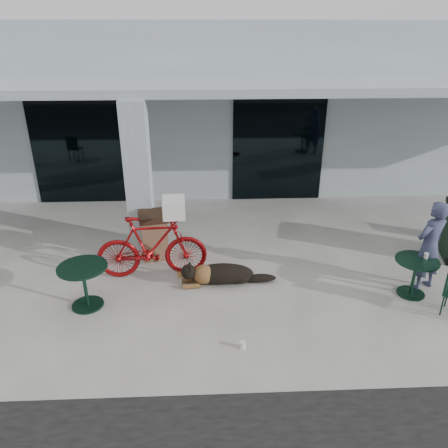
{
  "coord_description": "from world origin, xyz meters",
  "views": [
    {
      "loc": [
        -0.13,
        -6.25,
        4.44
      ],
      "look_at": [
        0.2,
        1.17,
        1.0
      ],
      "focal_mm": 35.0,
      "sensor_mm": 36.0,
      "label": 1
    }
  ],
  "objects_px": {
    "cafe_table_far": "(414,277)",
    "bicycle": "(152,247)",
    "dog": "(222,273)",
    "person": "(429,246)",
    "cafe_table_near": "(85,286)",
    "trash_receptacle": "(154,235)"
  },
  "relations": [
    {
      "from": "person",
      "to": "cafe_table_near",
      "type": "bearing_deg",
      "value": -22.37
    },
    {
      "from": "bicycle",
      "to": "dog",
      "type": "distance_m",
      "value": 1.4
    },
    {
      "from": "cafe_table_near",
      "to": "cafe_table_far",
      "type": "height_order",
      "value": "cafe_table_near"
    },
    {
      "from": "bicycle",
      "to": "cafe_table_near",
      "type": "xyz_separation_m",
      "value": [
        -1.04,
        -0.95,
        -0.23
      ]
    },
    {
      "from": "bicycle",
      "to": "person",
      "type": "relative_size",
      "value": 1.22
    },
    {
      "from": "bicycle",
      "to": "person",
      "type": "xyz_separation_m",
      "value": [
        4.96,
        -0.64,
        0.23
      ]
    },
    {
      "from": "trash_receptacle",
      "to": "bicycle",
      "type": "bearing_deg",
      "value": -87.27
    },
    {
      "from": "trash_receptacle",
      "to": "cafe_table_near",
      "type": "bearing_deg",
      "value": -120.28
    },
    {
      "from": "bicycle",
      "to": "cafe_table_far",
      "type": "height_order",
      "value": "bicycle"
    },
    {
      "from": "cafe_table_near",
      "to": "trash_receptacle",
      "type": "bearing_deg",
      "value": 59.72
    },
    {
      "from": "person",
      "to": "trash_receptacle",
      "type": "xyz_separation_m",
      "value": [
        -5.0,
        1.4,
        -0.36
      ]
    },
    {
      "from": "dog",
      "to": "cafe_table_far",
      "type": "height_order",
      "value": "cafe_table_far"
    },
    {
      "from": "cafe_table_far",
      "to": "person",
      "type": "xyz_separation_m",
      "value": [
        0.28,
        0.21,
        0.5
      ]
    },
    {
      "from": "dog",
      "to": "cafe_table_far",
      "type": "xyz_separation_m",
      "value": [
        3.37,
        -0.51,
        0.12
      ]
    },
    {
      "from": "trash_receptacle",
      "to": "dog",
      "type": "bearing_deg",
      "value": -39.37
    },
    {
      "from": "cafe_table_near",
      "to": "person",
      "type": "distance_m",
      "value": 6.02
    },
    {
      "from": "cafe_table_near",
      "to": "dog",
      "type": "bearing_deg",
      "value": 14.67
    },
    {
      "from": "dog",
      "to": "bicycle",
      "type": "bearing_deg",
      "value": 158.47
    },
    {
      "from": "cafe_table_near",
      "to": "person",
      "type": "xyz_separation_m",
      "value": [
        6.0,
        0.31,
        0.46
      ]
    },
    {
      "from": "dog",
      "to": "cafe_table_near",
      "type": "distance_m",
      "value": 2.43
    },
    {
      "from": "cafe_table_far",
      "to": "bicycle",
      "type": "bearing_deg",
      "value": 169.68
    },
    {
      "from": "cafe_table_far",
      "to": "trash_receptacle",
      "type": "bearing_deg",
      "value": 161.11
    }
  ]
}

